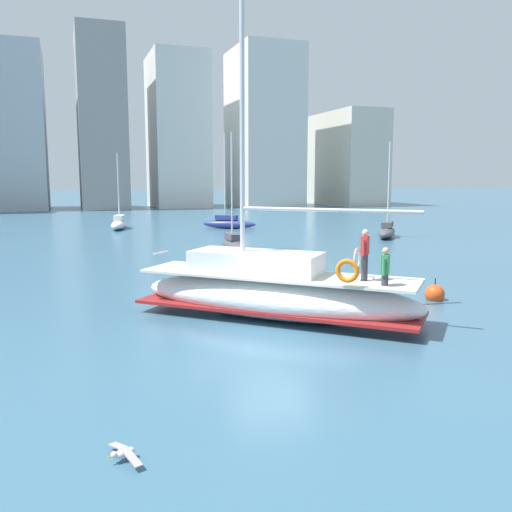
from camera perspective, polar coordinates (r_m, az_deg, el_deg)
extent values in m
plane|color=#38607A|center=(16.63, 1.70, -7.85)|extent=(400.00, 400.00, 0.00)
ellipsoid|color=white|center=(17.97, 2.10, -4.33)|extent=(8.70, 8.25, 1.40)
cube|color=maroon|center=(18.04, 2.10, -5.31)|extent=(8.58, 8.14, 0.10)
cube|color=beige|center=(17.82, 2.11, -2.01)|extent=(8.22, 7.78, 0.08)
cube|color=white|center=(18.02, -0.01, -0.63)|extent=(4.32, 4.16, 0.70)
cylinder|color=silver|center=(18.25, -1.47, 17.60)|extent=(0.16, 0.16, 12.20)
cylinder|color=#B7B7BC|center=(17.04, 7.45, 4.78)|extent=(4.33, 3.98, 0.12)
cylinder|color=silver|center=(19.75, -9.91, 0.37)|extent=(0.65, 0.70, 0.06)
torus|color=orange|center=(15.85, 9.51, -1.53)|extent=(0.61, 0.58, 0.70)
cylinder|color=#33333D|center=(16.94, 11.25, -1.19)|extent=(0.20, 0.20, 0.80)
cube|color=red|center=(16.84, 11.31, 1.09)|extent=(0.36, 0.37, 0.56)
sphere|color=beige|center=(16.80, 11.35, 2.41)|extent=(0.20, 0.20, 0.20)
cylinder|color=red|center=(16.63, 11.15, 0.84)|extent=(0.09, 0.09, 0.50)
cylinder|color=red|center=(17.06, 11.46, 1.01)|extent=(0.09, 0.09, 0.50)
cylinder|color=#33333D|center=(16.31, 13.29, -2.41)|extent=(0.20, 0.20, 0.35)
cube|color=#338C4C|center=(16.23, 13.34, -0.83)|extent=(0.36, 0.37, 0.56)
sphere|color=tan|center=(16.18, 13.39, 0.53)|extent=(0.20, 0.20, 0.20)
cylinder|color=#338C4C|center=(16.03, 13.20, -1.12)|extent=(0.09, 0.09, 0.50)
cylinder|color=#338C4C|center=(16.46, 13.47, -0.89)|extent=(0.09, 0.09, 0.50)
torus|color=silver|center=(16.95, 10.47, -0.41)|extent=(0.56, 0.60, 0.76)
ellipsoid|color=#4C4C51|center=(43.36, 13.48, 2.41)|extent=(3.99, 4.67, 0.81)
cube|color=#4C4C51|center=(43.55, 13.54, 3.23)|extent=(1.83, 2.05, 0.40)
cylinder|color=silver|center=(43.53, 13.69, 7.26)|extent=(0.13, 0.13, 6.52)
ellipsoid|color=navy|center=(49.81, -2.82, 3.34)|extent=(4.78, 3.74, 0.80)
cube|color=navy|center=(49.83, -3.10, 4.04)|extent=(2.07, 1.74, 0.40)
cylinder|color=silver|center=(49.74, -3.27, 8.24)|extent=(0.13, 0.13, 7.70)
ellipsoid|color=white|center=(50.70, -14.10, 3.21)|extent=(2.35, 5.27, 0.83)
cube|color=white|center=(50.90, -14.08, 3.92)|extent=(1.23, 2.18, 0.40)
cylinder|color=silver|center=(50.91, -14.17, 7.05)|extent=(0.13, 0.13, 5.95)
ellipsoid|color=#4C4C51|center=(34.52, -2.36, 1.11)|extent=(1.08, 4.31, 0.69)
cube|color=#4C4C51|center=(34.67, -2.46, 2.05)|extent=(0.68, 1.73, 0.40)
cylinder|color=silver|center=(34.58, -2.54, 7.29)|extent=(0.12, 0.12, 6.73)
ellipsoid|color=silver|center=(9.75, -13.52, -19.33)|extent=(0.40, 0.29, 0.16)
sphere|color=silver|center=(9.67, -14.59, -19.43)|extent=(0.11, 0.11, 0.11)
cone|color=gold|center=(9.65, -14.95, -19.57)|extent=(0.08, 0.06, 0.04)
cube|color=#9E9993|center=(9.54, -12.83, -19.82)|extent=(0.30, 0.51, 0.13)
cube|color=#9E9993|center=(9.94, -14.18, -18.66)|extent=(0.30, 0.51, 0.13)
sphere|color=#EA4C19|center=(21.81, 18.15, -3.79)|extent=(0.74, 0.74, 0.74)
cylinder|color=black|center=(21.75, 18.18, -3.02)|extent=(0.04, 0.04, 0.60)
cube|color=#B2B7BC|center=(87.73, -24.12, 11.97)|extent=(9.07, 12.99, 22.93)
cube|color=gray|center=(85.08, -15.83, 13.38)|extent=(6.58, 11.06, 25.51)
cube|color=silver|center=(88.53, -8.21, 12.68)|extent=(8.22, 12.09, 23.33)
cube|color=silver|center=(88.40, 0.81, 13.12)|extent=(9.39, 12.87, 24.42)
cube|color=beige|center=(95.73, 9.29, 9.94)|extent=(7.42, 17.23, 15.41)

